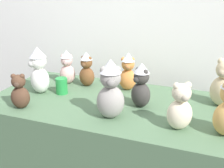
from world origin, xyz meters
The scene contains 12 objects.
wall_back centered at (0.00, 0.89, 1.30)m, with size 7.00×0.08×2.60m, color white.
display_table centered at (0.00, 0.25, 0.38)m, with size 1.59×0.78×0.76m, color #4C6B4C.
teddy_bear_snow centered at (-0.52, 0.23, 0.91)m, with size 0.19×0.18×0.32m.
teddy_bear_ash centered at (0.07, 0.05, 0.92)m, with size 0.19×0.18×0.34m.
teddy_bear_sand centered at (0.65, 0.43, 0.89)m, with size 0.19×0.18×0.30m.
teddy_bear_cocoa centered at (-0.49, -0.03, 0.86)m, with size 0.14×0.13×0.22m.
teddy_bear_cream centered at (0.44, 0.05, 0.88)m, with size 0.17×0.16×0.26m.
teddy_bear_chestnut centered at (-0.27, 0.45, 0.88)m, with size 0.12×0.11×0.26m.
teddy_bear_charcoal centered at (0.19, 0.24, 0.89)m, with size 0.16×0.16×0.28m.
teddy_bear_blush centered at (-0.43, 0.45, 0.88)m, with size 0.14×0.13×0.26m.
teddy_bear_ginger centered at (0.03, 0.48, 0.89)m, with size 0.14×0.13×0.27m.
party_cup_green centered at (-0.37, 0.26, 0.81)m, with size 0.08×0.08×0.11m, color #238C3D.
Camera 1 is at (0.54, -1.21, 1.47)m, focal length 42.64 mm.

